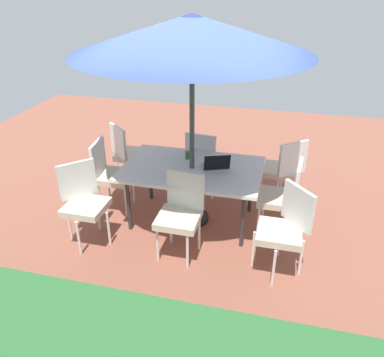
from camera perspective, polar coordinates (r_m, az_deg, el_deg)
ground_plane at (r=5.22m, az=-0.00°, el=-6.06°), size 10.00×10.00×0.02m
dining_table at (r=4.86m, az=-0.00°, el=1.04°), size 1.72×1.10×0.77m
patio_umbrella at (r=4.38m, az=-0.00°, el=20.21°), size 2.63×2.63×2.54m
chair_northwest at (r=4.22m, az=13.35°, el=-6.84°), size 0.59×0.59×0.98m
chair_west at (r=4.80m, az=13.16°, el=-2.31°), size 0.48×0.46×0.98m
chair_southwest at (r=5.46m, az=13.32°, el=1.51°), size 0.58×0.59×0.98m
chair_south at (r=5.56m, az=1.76°, el=2.81°), size 0.48×0.49×0.98m
chair_southeast at (r=5.88m, az=-9.26°, el=3.88°), size 0.58×0.59×0.98m
chair_northeast at (r=4.73m, az=-15.53°, el=-3.05°), size 0.59×0.59×0.98m
chair_east at (r=5.31m, az=-11.82°, el=0.91°), size 0.48×0.47×0.98m
chair_north at (r=4.35m, az=-1.68°, el=-4.83°), size 0.48×0.49×0.98m
laptop at (r=4.80m, az=3.51°, el=1.94°), size 0.39×0.35×0.21m
cup at (r=5.05m, az=-0.62°, el=3.43°), size 0.06×0.06×0.10m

